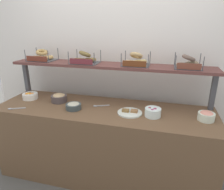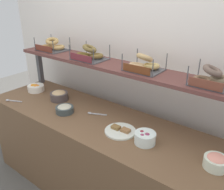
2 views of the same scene
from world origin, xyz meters
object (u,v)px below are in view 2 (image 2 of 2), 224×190
at_px(serving_spoon_by_edge, 94,114).
at_px(bagel_basket_sesame, 52,46).
at_px(bowl_tuna_salad, 65,109).
at_px(bagel_basket_poppy, 211,78).
at_px(bagel_basket_cinnamon_raisin, 89,54).
at_px(serving_plate_white, 120,131).
at_px(bowl_hummus, 59,95).
at_px(bowl_beet_salad, 145,138).
at_px(serving_spoon_near_plate, 11,100).
at_px(bowl_lox_spread, 216,162).
at_px(bowl_fruit_salad, 36,88).
at_px(bagel_basket_plain, 144,65).

relative_size(serving_spoon_by_edge, bagel_basket_sesame, 0.54).
height_order(bowl_tuna_salad, bagel_basket_poppy, bagel_basket_poppy).
bearing_deg(bagel_basket_cinnamon_raisin, serving_plate_white, -27.31).
distance_m(bowl_hummus, bowl_tuna_salad, 0.30).
relative_size(bowl_beet_salad, bagel_basket_sesame, 0.50).
xyz_separation_m(bowl_beet_salad, bagel_basket_cinnamon_raisin, (-0.82, 0.31, 0.43)).
bearing_deg(bowl_hummus, bowl_tuna_salad, -31.61).
relative_size(bowl_tuna_salad, serving_spoon_near_plate, 0.98).
height_order(serving_plate_white, bagel_basket_poppy, bagel_basket_poppy).
xyz_separation_m(bowl_lox_spread, serving_spoon_near_plate, (-1.94, -0.24, -0.04)).
relative_size(bowl_fruit_salad, bagel_basket_cinnamon_raisin, 0.57).
bearing_deg(serving_plate_white, bagel_basket_sesame, 164.06).
height_order(bowl_lox_spread, bowl_tuna_salad, bowl_lox_spread).
bearing_deg(bowl_tuna_salad, bagel_basket_sesame, 146.23).
height_order(serving_spoon_by_edge, bagel_basket_cinnamon_raisin, bagel_basket_cinnamon_raisin).
distance_m(serving_spoon_near_plate, serving_spoon_by_edge, 0.91).
bearing_deg(bowl_beet_salad, bagel_basket_sesame, 166.21).
distance_m(bowl_hummus, serving_spoon_by_edge, 0.49).
height_order(bowl_lox_spread, serving_spoon_by_edge, bowl_lox_spread).
distance_m(bowl_lox_spread, bowl_tuna_salad, 1.32).
xyz_separation_m(bagel_basket_plain, bagel_basket_poppy, (0.54, 0.00, -0.00)).
relative_size(bowl_beet_salad, serving_spoon_near_plate, 0.93).
bearing_deg(serving_spoon_by_edge, bagel_basket_sesame, 163.35).
distance_m(bowl_beet_salad, bagel_basket_poppy, 0.62).
relative_size(serving_spoon_near_plate, bagel_basket_poppy, 0.61).
bearing_deg(bowl_tuna_salad, bagel_basket_cinnamon_raisin, 87.91).
relative_size(serving_spoon_near_plate, bagel_basket_sesame, 0.54).
distance_m(bowl_hummus, bagel_basket_poppy, 1.46).
bearing_deg(bowl_fruit_salad, serving_spoon_by_edge, -1.05).
bearing_deg(bowl_fruit_salad, bowl_lox_spread, -2.27).
xyz_separation_m(serving_spoon_near_plate, bagel_basket_poppy, (1.75, 0.54, 0.47)).
bearing_deg(bagel_basket_poppy, bowl_lox_spread, -56.91).
height_order(bowl_fruit_salad, serving_spoon_by_edge, bowl_fruit_salad).
bearing_deg(bowl_fruit_salad, serving_plate_white, -5.03).
height_order(serving_plate_white, bagel_basket_plain, bagel_basket_plain).
bearing_deg(bagel_basket_plain, bowl_hummus, -166.03).
height_order(bowl_beet_salad, bagel_basket_sesame, bagel_basket_sesame).
distance_m(bowl_fruit_salad, serving_spoon_by_edge, 0.88).
relative_size(serving_plate_white, bagel_basket_plain, 0.86).
bearing_deg(bagel_basket_cinnamon_raisin, bagel_basket_plain, 2.03).
relative_size(bowl_beet_salad, bagel_basket_poppy, 0.57).
bearing_deg(bowl_beet_salad, serving_plate_white, 177.56).
relative_size(bowl_lox_spread, bagel_basket_plain, 0.53).
relative_size(bowl_lox_spread, serving_spoon_by_edge, 0.90).
bearing_deg(bowl_tuna_salad, bowl_fruit_salad, 166.62).
relative_size(bowl_beet_salad, serving_plate_white, 0.63).
relative_size(bowl_tuna_salad, bagel_basket_plain, 0.57).
xyz_separation_m(bagel_basket_sesame, bagel_basket_poppy, (1.69, -0.01, 0.00)).
bearing_deg(bagel_basket_poppy, bowl_beet_salad, -131.80).
relative_size(bowl_fruit_salad, serving_plate_white, 0.72).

